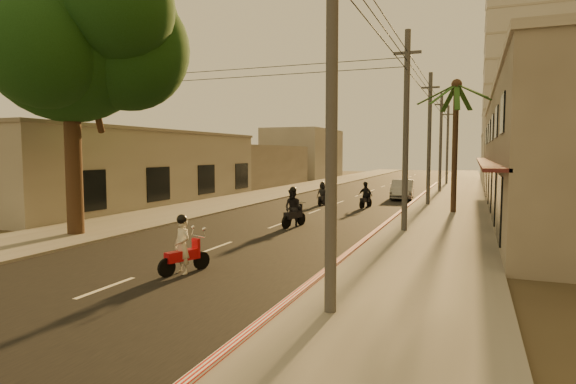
% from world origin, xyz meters
% --- Properties ---
extents(ground, '(160.00, 160.00, 0.00)m').
position_xyz_m(ground, '(0.00, 0.00, 0.00)').
color(ground, '#383023').
rests_on(ground, ground).
extents(road, '(10.00, 140.00, 0.02)m').
position_xyz_m(road, '(0.00, 20.00, 0.01)').
color(road, black).
rests_on(road, ground).
extents(sidewalk_right, '(5.00, 140.00, 0.12)m').
position_xyz_m(sidewalk_right, '(7.50, 20.00, 0.06)').
color(sidewalk_right, slate).
rests_on(sidewalk_right, ground).
extents(sidewalk_left, '(5.00, 140.00, 0.12)m').
position_xyz_m(sidewalk_left, '(-7.50, 20.00, 0.06)').
color(sidewalk_left, slate).
rests_on(sidewalk_left, ground).
extents(curb_stripe, '(0.20, 60.00, 0.20)m').
position_xyz_m(curb_stripe, '(5.10, 15.00, 0.10)').
color(curb_stripe, red).
rests_on(curb_stripe, ground).
extents(shophouse_row, '(8.80, 34.20, 7.30)m').
position_xyz_m(shophouse_row, '(13.95, 18.00, 3.65)').
color(shophouse_row, gray).
rests_on(shophouse_row, ground).
extents(left_building, '(8.20, 24.20, 5.20)m').
position_xyz_m(left_building, '(-13.98, 14.00, 2.60)').
color(left_building, '#A7A397').
rests_on(left_building, ground).
extents(distant_tower, '(12.10, 12.10, 28.00)m').
position_xyz_m(distant_tower, '(16.00, 56.00, 14.00)').
color(distant_tower, '#B7B5B2').
rests_on(distant_tower, ground).
extents(broadleaf_tree, '(9.60, 8.70, 12.10)m').
position_xyz_m(broadleaf_tree, '(-6.61, 2.14, 8.48)').
color(broadleaf_tree, black).
rests_on(broadleaf_tree, ground).
extents(palm_tree, '(5.00, 5.00, 8.20)m').
position_xyz_m(palm_tree, '(8.00, 16.00, 7.15)').
color(palm_tree, black).
rests_on(palm_tree, ground).
extents(utility_poles, '(1.20, 48.26, 9.00)m').
position_xyz_m(utility_poles, '(6.20, 20.00, 6.54)').
color(utility_poles, '#38383A').
rests_on(utility_poles, ground).
extents(filler_right, '(8.00, 14.00, 6.00)m').
position_xyz_m(filler_right, '(14.00, 45.00, 3.00)').
color(filler_right, '#A7A397').
rests_on(filler_right, ground).
extents(filler_left_near, '(8.00, 14.00, 4.40)m').
position_xyz_m(filler_left_near, '(-14.00, 34.00, 2.20)').
color(filler_left_near, '#A7A397').
rests_on(filler_left_near, ground).
extents(filler_left_far, '(8.00, 14.00, 7.00)m').
position_xyz_m(filler_left_far, '(-14.00, 52.00, 3.50)').
color(filler_left_far, '#A7A397').
rests_on(filler_left_far, ground).
extents(scooter_red, '(0.98, 1.74, 1.79)m').
position_xyz_m(scooter_red, '(1.03, -1.92, 0.80)').
color(scooter_red, black).
rests_on(scooter_red, ground).
extents(scooter_mid_a, '(1.19, 2.00, 1.99)m').
position_xyz_m(scooter_mid_a, '(0.94, 7.74, 0.90)').
color(scooter_mid_a, black).
rests_on(scooter_mid_a, ground).
extents(scooter_mid_b, '(1.14, 1.76, 1.75)m').
position_xyz_m(scooter_mid_b, '(2.48, 17.17, 0.79)').
color(scooter_mid_b, black).
rests_on(scooter_mid_b, ground).
extents(scooter_far_a, '(0.81, 1.68, 1.64)m').
position_xyz_m(scooter_far_a, '(-0.63, 17.71, 0.74)').
color(scooter_far_a, black).
rests_on(scooter_far_a, ground).
extents(parked_car, '(2.36, 4.88, 1.52)m').
position_xyz_m(parked_car, '(3.91, 24.14, 0.76)').
color(parked_car, '#96999E').
rests_on(parked_car, ground).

